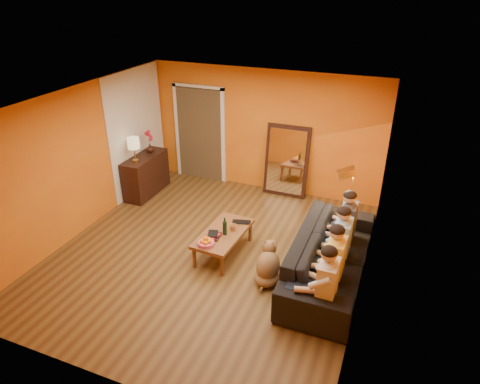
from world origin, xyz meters
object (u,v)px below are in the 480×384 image
at_px(vase, 150,148).
at_px(dog, 268,263).
at_px(person_mid_left, 335,263).
at_px(person_far_right, 347,225).
at_px(table_lamp, 134,150).
at_px(tumbler, 233,227).
at_px(sofa, 330,256).
at_px(coffee_table, 224,243).
at_px(sideboard, 146,175).
at_px(wine_bottle, 225,226).
at_px(floor_lamp, 350,210).
at_px(laptop, 241,223).
at_px(person_mid_right, 342,242).
at_px(mirror_frame, 287,161).
at_px(person_far_left, 327,286).

bearing_deg(vase, dog, -32.38).
height_order(person_mid_left, person_far_right, same).
xyz_separation_m(table_lamp, vase, (0.00, 0.55, -0.16)).
distance_m(tumbler, vase, 3.06).
xyz_separation_m(sofa, person_mid_left, (0.13, -0.45, 0.22)).
distance_m(sofa, coffee_table, 1.79).
distance_m(sideboard, wine_bottle, 2.93).
relative_size(floor_lamp, wine_bottle, 4.65).
relative_size(sideboard, vase, 6.39).
bearing_deg(laptop, floor_lamp, 5.66).
bearing_deg(sofa, person_mid_left, -163.89).
bearing_deg(sofa, vase, 68.32).
bearing_deg(sideboard, person_mid_right, -16.99).
bearing_deg(person_mid_left, table_lamp, 160.06).
xyz_separation_m(wine_bottle, tumbler, (0.07, 0.17, -0.10)).
xyz_separation_m(mirror_frame, sofa, (1.45, -2.52, -0.37)).
relative_size(table_lamp, person_far_left, 0.42).
bearing_deg(person_mid_left, laptop, 155.94).
xyz_separation_m(person_far_left, person_mid_right, (0.00, 1.10, 0.00)).
distance_m(sideboard, vase, 0.57).
relative_size(person_mid_left, vase, 6.61).
xyz_separation_m(person_far_right, laptop, (-1.73, -0.33, -0.18)).
bearing_deg(vase, coffee_table, -34.87).
bearing_deg(dog, person_far_right, 37.43).
bearing_deg(table_lamp, wine_bottle, -25.80).
bearing_deg(person_far_left, wine_bottle, 153.63).
height_order(coffee_table, laptop, laptop).
bearing_deg(sofa, laptop, 78.57).
bearing_deg(mirror_frame, floor_lamp, -44.96).
xyz_separation_m(tumbler, laptop, (0.06, 0.23, -0.04)).
bearing_deg(table_lamp, dog, -25.27).
height_order(mirror_frame, wine_bottle, mirror_frame).
distance_m(coffee_table, person_far_left, 2.18).
relative_size(sideboard, person_mid_right, 0.97).
relative_size(person_far_right, wine_bottle, 3.94).
relative_size(mirror_frame, vase, 8.24).
bearing_deg(wine_bottle, dog, -23.74).
xyz_separation_m(table_lamp, person_far_left, (4.37, -2.14, -0.49)).
bearing_deg(wine_bottle, laptop, 72.00).
height_order(sideboard, floor_lamp, floor_lamp).
bearing_deg(mirror_frame, person_mid_right, -56.81).
xyz_separation_m(dog, person_mid_right, (0.98, 0.56, 0.27)).
distance_m(table_lamp, dog, 3.83).
distance_m(sideboard, coffee_table, 2.87).
height_order(person_far_right, wine_bottle, person_far_right).
distance_m(sideboard, table_lamp, 0.74).
bearing_deg(sideboard, sofa, -18.70).
relative_size(mirror_frame, person_far_left, 1.25).
distance_m(person_mid_left, person_far_right, 1.10).
distance_m(mirror_frame, vase, 2.92).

